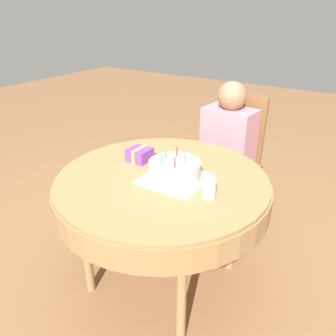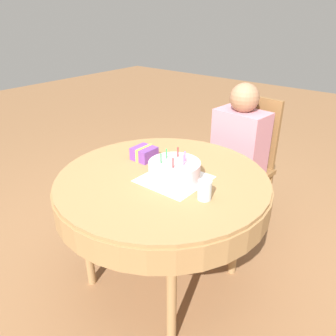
{
  "view_description": "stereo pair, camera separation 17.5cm",
  "coord_description": "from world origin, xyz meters",
  "px_view_note": "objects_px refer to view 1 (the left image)",
  "views": [
    {
      "loc": [
        0.88,
        -1.32,
        1.57
      ],
      "look_at": [
        0.04,
        0.0,
        0.79
      ],
      "focal_mm": 35.0,
      "sensor_mm": 36.0,
      "label": 1
    },
    {
      "loc": [
        1.02,
        -1.21,
        1.57
      ],
      "look_at": [
        0.04,
        0.0,
        0.79
      ],
      "focal_mm": 35.0,
      "sensor_mm": 36.0,
      "label": 2
    }
  ],
  "objects_px": {
    "chair": "(232,156)",
    "gift_box": "(140,155)",
    "person": "(227,141)",
    "birthday_cake": "(175,170)",
    "drinking_glass": "(209,188)"
  },
  "relations": [
    {
      "from": "birthday_cake",
      "to": "drinking_glass",
      "type": "distance_m",
      "value": 0.25
    },
    {
      "from": "chair",
      "to": "person",
      "type": "xyz_separation_m",
      "value": [
        -0.01,
        -0.1,
        0.15
      ]
    },
    {
      "from": "chair",
      "to": "gift_box",
      "type": "bearing_deg",
      "value": -102.86
    },
    {
      "from": "birthday_cake",
      "to": "chair",
      "type": "bearing_deg",
      "value": 91.89
    },
    {
      "from": "person",
      "to": "gift_box",
      "type": "distance_m",
      "value": 0.77
    },
    {
      "from": "birthday_cake",
      "to": "gift_box",
      "type": "relative_size",
      "value": 2.12
    },
    {
      "from": "drinking_glass",
      "to": "gift_box",
      "type": "bearing_deg",
      "value": 163.81
    },
    {
      "from": "birthday_cake",
      "to": "gift_box",
      "type": "xyz_separation_m",
      "value": [
        -0.3,
        0.09,
        -0.01
      ]
    },
    {
      "from": "chair",
      "to": "drinking_glass",
      "type": "height_order",
      "value": "chair"
    },
    {
      "from": "gift_box",
      "to": "drinking_glass",
      "type": "bearing_deg",
      "value": -16.19
    },
    {
      "from": "birthday_cake",
      "to": "gift_box",
      "type": "bearing_deg",
      "value": 163.65
    },
    {
      "from": "birthday_cake",
      "to": "drinking_glass",
      "type": "height_order",
      "value": "birthday_cake"
    },
    {
      "from": "drinking_glass",
      "to": "birthday_cake",
      "type": "bearing_deg",
      "value": 164.01
    },
    {
      "from": "chair",
      "to": "birthday_cake",
      "type": "height_order",
      "value": "chair"
    },
    {
      "from": "person",
      "to": "birthday_cake",
      "type": "height_order",
      "value": "person"
    }
  ]
}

